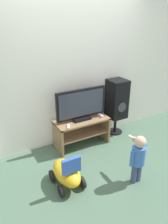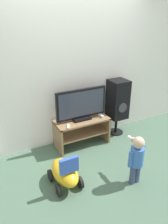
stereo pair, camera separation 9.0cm
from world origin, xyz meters
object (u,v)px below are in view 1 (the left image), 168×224
object	(u,v)px
remote_primary	(68,127)
ride_on_toy	(67,173)
television	(81,105)
child	(138,155)
game_console	(100,115)
speaker_tower	(117,100)

from	to	relation	value
remote_primary	ride_on_toy	distance (m)	0.80
television	child	size ratio (longest dim) A/B	1.24
game_console	speaker_tower	size ratio (longest dim) A/B	0.17
remote_primary	ride_on_toy	size ratio (longest dim) A/B	0.23
speaker_tower	child	bearing A→B (deg)	-114.34
remote_primary	speaker_tower	distance (m)	1.12
television	speaker_tower	bearing A→B (deg)	3.60
remote_primary	child	distance (m)	1.17
game_console	remote_primary	bearing A→B (deg)	-170.79
television	remote_primary	distance (m)	0.43
game_console	child	xyz separation A→B (m)	(-0.14, -1.15, -0.08)
speaker_tower	game_console	bearing A→B (deg)	-166.97
ride_on_toy	speaker_tower	bearing A→B (deg)	30.96
television	child	world-z (taller)	television
remote_primary	ride_on_toy	xyz separation A→B (m)	(-0.34, -0.65, -0.30)
child	ride_on_toy	size ratio (longest dim) A/B	1.25
game_console	ride_on_toy	distance (m)	1.30
ride_on_toy	game_console	bearing A→B (deg)	37.11
game_console	remote_primary	world-z (taller)	game_console
remote_primary	speaker_tower	xyz separation A→B (m)	(1.09, 0.21, 0.18)
television	remote_primary	bearing A→B (deg)	-153.37
remote_primary	child	size ratio (longest dim) A/B	0.18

